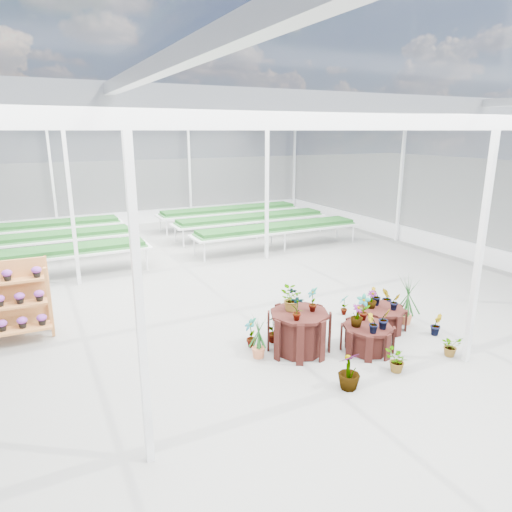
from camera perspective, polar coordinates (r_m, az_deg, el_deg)
name	(u,v)px	position (r m, az deg, el deg)	size (l,w,h in m)	color
ground_plane	(234,315)	(10.86, -2.76, -7.32)	(24.00, 24.00, 0.00)	gray
greenhouse_shell	(233,221)	(10.21, -2.92, 4.41)	(18.00, 24.00, 4.50)	white
steel_frame	(233,221)	(10.21, -2.92, 4.41)	(18.00, 24.00, 4.50)	silver
nursery_benches	(154,236)	(17.28, -12.59, 2.43)	(16.00, 7.00, 0.84)	silver
plinth_tall	(299,332)	(9.06, 5.39, -9.39)	(1.19, 1.19, 0.81)	black
plinth_mid	(367,338)	(9.34, 13.72, -9.95)	(1.00, 1.00, 0.53)	black
plinth_low	(382,318)	(10.45, 15.45, -7.49)	(1.02, 1.02, 0.46)	black
shelf_rack	(10,303)	(10.56, -28.35, -5.20)	(1.54, 0.81, 1.63)	#AE6A34
nursery_plants	(346,319)	(9.42, 11.17, -7.79)	(4.30, 2.99, 1.30)	#164518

